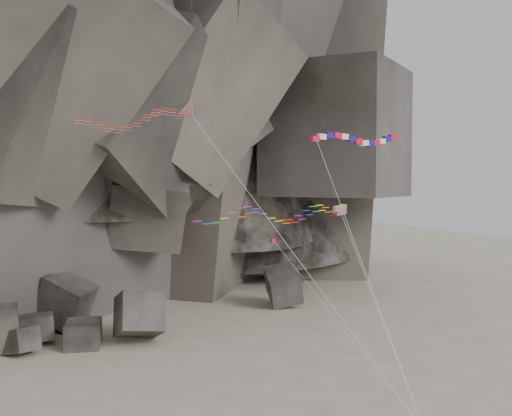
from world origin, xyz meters
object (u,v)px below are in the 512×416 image
delta_kite (129,119)px  parafoil_kite (267,214)px  banner_kite (356,140)px  pennant_kite (298,272)px

delta_kite → parafoil_kite: (9.80, -5.40, -7.72)m
banner_kite → parafoil_kite: 12.97m
banner_kite → parafoil_kite: banner_kite is taller
banner_kite → pennant_kite: size_ratio=1.67×
banner_kite → parafoil_kite: bearing=-170.2°
banner_kite → pennant_kite: bearing=-166.5°
banner_kite → parafoil_kite: size_ratio=1.37×
parafoil_kite → pennant_kite: 6.02m
pennant_kite → parafoil_kite: bearing=148.6°
delta_kite → parafoil_kite: 13.59m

